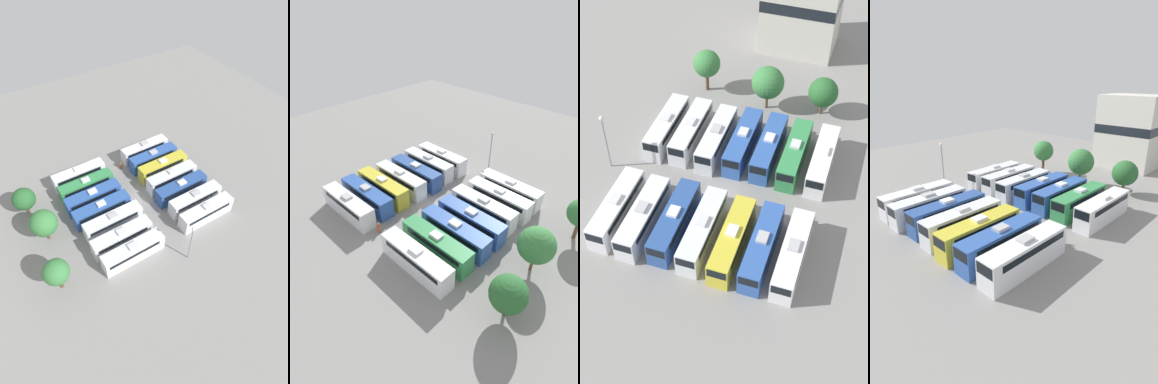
# 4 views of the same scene
# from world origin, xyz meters

# --- Properties ---
(ground_plane) EXTENTS (111.43, 111.43, 0.00)m
(ground_plane) POSITION_xyz_m (0.00, 0.00, 0.00)
(ground_plane) COLOR gray
(bus_0) EXTENTS (2.48, 10.90, 3.71)m
(bus_0) POSITION_xyz_m (-10.62, -7.81, 1.85)
(bus_0) COLOR silver
(bus_0) RESTS_ON ground_plane
(bus_1) EXTENTS (2.48, 10.90, 3.71)m
(bus_1) POSITION_xyz_m (-7.11, -8.04, 1.85)
(bus_1) COLOR silver
(bus_1) RESTS_ON ground_plane
(bus_2) EXTENTS (2.48, 10.90, 3.71)m
(bus_2) POSITION_xyz_m (-3.43, -7.51, 1.85)
(bus_2) COLOR #284C93
(bus_2) RESTS_ON ground_plane
(bus_3) EXTENTS (2.48, 10.90, 3.71)m
(bus_3) POSITION_xyz_m (0.08, -7.73, 1.85)
(bus_3) COLOR silver
(bus_3) RESTS_ON ground_plane
(bus_4) EXTENTS (2.48, 10.90, 3.71)m
(bus_4) POSITION_xyz_m (3.71, -8.04, 1.85)
(bus_4) COLOR gold
(bus_4) RESTS_ON ground_plane
(bus_5) EXTENTS (2.48, 10.90, 3.71)m
(bus_5) POSITION_xyz_m (7.11, -7.89, 1.85)
(bus_5) COLOR #2D56A8
(bus_5) RESTS_ON ground_plane
(bus_6) EXTENTS (2.48, 10.90, 3.71)m
(bus_6) POSITION_xyz_m (10.58, -7.85, 1.85)
(bus_6) COLOR silver
(bus_6) RESTS_ON ground_plane
(bus_7) EXTENTS (2.48, 10.90, 3.71)m
(bus_7) POSITION_xyz_m (-10.71, 7.75, 1.85)
(bus_7) COLOR silver
(bus_7) RESTS_ON ground_plane
(bus_8) EXTENTS (2.48, 10.90, 3.71)m
(bus_8) POSITION_xyz_m (-7.26, 7.94, 1.85)
(bus_8) COLOR silver
(bus_8) RESTS_ON ground_plane
(bus_9) EXTENTS (2.48, 10.90, 3.71)m
(bus_9) POSITION_xyz_m (-3.51, 7.60, 1.85)
(bus_9) COLOR silver
(bus_9) RESTS_ON ground_plane
(bus_10) EXTENTS (2.48, 10.90, 3.71)m
(bus_10) POSITION_xyz_m (0.05, 8.07, 1.85)
(bus_10) COLOR #2D56A8
(bus_10) RESTS_ON ground_plane
(bus_11) EXTENTS (2.48, 10.90, 3.71)m
(bus_11) POSITION_xyz_m (3.60, 8.09, 1.85)
(bus_11) COLOR #2D56A8
(bus_11) RESTS_ON ground_plane
(bus_12) EXTENTS (2.48, 10.90, 3.71)m
(bus_12) POSITION_xyz_m (7.08, 7.90, 1.85)
(bus_12) COLOR #338C4C
(bus_12) RESTS_ON ground_plane
(bus_13) EXTENTS (2.48, 10.90, 3.71)m
(bus_13) POSITION_xyz_m (10.74, 7.89, 1.85)
(bus_13) COLOR white
(bus_13) RESTS_ON ground_plane
(worker_person) EXTENTS (0.36, 0.36, 1.71)m
(worker_person) POSITION_xyz_m (9.82, -1.28, 0.79)
(worker_person) COLOR #CC4C19
(worker_person) RESTS_ON ground_plane
(light_pole) EXTENTS (0.60, 0.60, 8.31)m
(light_pole) POSITION_xyz_m (-15.56, -0.02, 5.59)
(light_pole) COLOR gray
(light_pole) RESTS_ON ground_plane
(tree_0) EXTENTS (4.03, 4.03, 6.60)m
(tree_0) POSITION_xyz_m (-9.18, 19.80, 4.55)
(tree_0) COLOR brown
(tree_0) RESTS_ON ground_plane
(tree_1) EXTENTS (4.67, 4.67, 6.73)m
(tree_1) POSITION_xyz_m (0.52, 18.33, 4.38)
(tree_1) COLOR brown
(tree_1) RESTS_ON ground_plane
(tree_2) EXTENTS (4.22, 4.22, 5.81)m
(tree_2) POSITION_xyz_m (8.30, 19.52, 3.69)
(tree_2) COLOR brown
(tree_2) RESTS_ON ground_plane
(depot_building) EXTENTS (11.85, 9.19, 15.21)m
(depot_building) POSITION_xyz_m (1.20, 36.15, 7.69)
(depot_building) COLOR beige
(depot_building) RESTS_ON ground_plane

